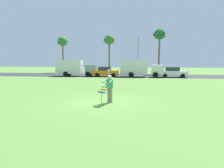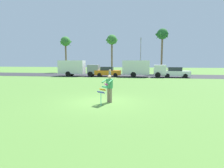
# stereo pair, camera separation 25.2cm
# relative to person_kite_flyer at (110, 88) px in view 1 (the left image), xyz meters

# --- Properties ---
(ground_plane) EXTENTS (120.00, 120.00, 0.00)m
(ground_plane) POSITION_rel_person_kite_flyer_xyz_m (-0.45, 0.13, -0.95)
(ground_plane) COLOR #568438
(road_strip) EXTENTS (120.00, 8.00, 0.01)m
(road_strip) POSITION_rel_person_kite_flyer_xyz_m (-0.45, 21.45, -0.95)
(road_strip) COLOR #2D2D33
(road_strip) RESTS_ON ground
(person_kite_flyer) EXTENTS (0.69, 0.76, 1.73)m
(person_kite_flyer) POSITION_rel_person_kite_flyer_xyz_m (0.00, 0.00, 0.00)
(person_kite_flyer) COLOR gray
(person_kite_flyer) RESTS_ON ground
(kite_held) EXTENTS (0.63, 0.73, 1.26)m
(kite_held) POSITION_rel_person_kite_flyer_xyz_m (-0.27, -0.76, -0.08)
(kite_held) COLOR #D83399
(kite_held) RESTS_ON ground
(parked_truck_grey_van) EXTENTS (6.77, 2.30, 2.62)m
(parked_truck_grey_van) POSITION_rel_person_kite_flyer_xyz_m (-8.87, 19.05, 0.46)
(parked_truck_grey_van) COLOR gray
(parked_truck_grey_van) RESTS_ON ground
(parked_car_orange) EXTENTS (4.25, 1.94, 1.60)m
(parked_car_orange) POSITION_rel_person_kite_flyer_xyz_m (-3.58, 19.05, -0.18)
(parked_car_orange) COLOR orange
(parked_car_orange) RESTS_ON ground
(parked_truck_white_box) EXTENTS (6.73, 2.19, 2.62)m
(parked_truck_white_box) POSITION_rel_person_kite_flyer_xyz_m (1.83, 19.05, 0.46)
(parked_truck_white_box) COLOR silver
(parked_truck_white_box) RESTS_ON ground
(parked_car_white) EXTENTS (4.22, 1.88, 1.60)m
(parked_car_white) POSITION_rel_person_kite_flyer_xyz_m (7.07, 19.05, -0.18)
(parked_car_white) COLOR white
(parked_car_white) RESTS_ON ground
(palm_tree_left_near) EXTENTS (2.58, 2.71, 7.85)m
(palm_tree_left_near) POSITION_rel_person_kite_flyer_xyz_m (-14.87, 29.06, 5.53)
(palm_tree_left_near) COLOR brown
(palm_tree_left_near) RESTS_ON ground
(palm_tree_right_near) EXTENTS (2.58, 2.71, 8.05)m
(palm_tree_right_near) POSITION_rel_person_kite_flyer_xyz_m (-4.52, 29.14, 5.72)
(palm_tree_right_near) COLOR brown
(palm_tree_right_near) RESTS_ON ground
(palm_tree_centre_far) EXTENTS (2.58, 2.71, 8.77)m
(palm_tree_centre_far) POSITION_rel_person_kite_flyer_xyz_m (5.71, 27.24, 6.38)
(palm_tree_centre_far) COLOR brown
(palm_tree_centre_far) RESTS_ON ground
(streetlight_pole) EXTENTS (0.24, 1.65, 7.00)m
(streetlight_pole) POSITION_rel_person_kite_flyer_xyz_m (1.60, 26.30, 3.05)
(streetlight_pole) COLOR #9E9EA3
(streetlight_pole) RESTS_ON ground
(person_walker_near) EXTENTS (0.26, 0.57, 1.73)m
(person_walker_near) POSITION_rel_person_kite_flyer_xyz_m (-1.26, 7.54, -0.02)
(person_walker_near) COLOR #26262B
(person_walker_near) RESTS_ON ground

